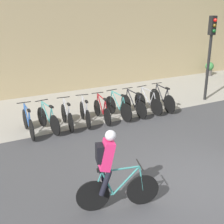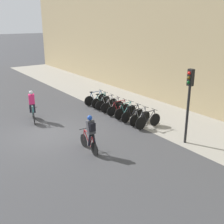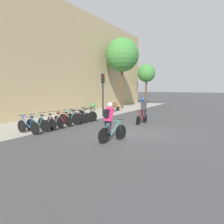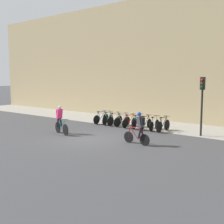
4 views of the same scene
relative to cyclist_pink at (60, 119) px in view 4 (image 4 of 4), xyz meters
The scene contains 15 objects.
ground 2.60m from the cyclist_pink, ahead, with size 200.00×200.00×0.00m, color #3D3D3F.
kerb_strip 7.11m from the cyclist_pink, 69.95° to the left, with size 44.00×4.50×0.01m, color gray.
building_facade 10.34m from the cyclist_pink, 75.24° to the left, with size 44.00×0.60×10.14m, color tan.
cyclist_pink is the anchor object (origin of this frame).
cyclist_grey 5.54m from the cyclist_pink, ahead, with size 1.67×0.46×1.75m.
parked_bike_0 4.74m from the cyclist_pink, 97.13° to the left, with size 0.46×1.74×0.98m.
parked_bike_1 4.71m from the cyclist_pink, 88.98° to the left, with size 0.46×1.63×0.98m.
parked_bike_2 4.76m from the cyclist_pink, 80.90° to the left, with size 0.46×1.64×0.97m.
parked_bike_3 4.91m from the cyclist_pink, 73.15° to the left, with size 0.47×1.61×0.96m.
parked_bike_4 5.15m from the cyclist_pink, 65.96° to the left, with size 0.46×1.67×0.95m.
parked_bike_5 5.45m from the cyclist_pink, 59.50° to the left, with size 0.46×1.72×0.98m.
parked_bike_6 5.82m from the cyclist_pink, 53.80° to the left, with size 0.46×1.69×0.96m.
parked_bike_7 6.23m from the cyclist_pink, 48.83° to the left, with size 0.46×1.64×0.96m.
parked_bike_8 6.69m from the cyclist_pink, 44.52° to the left, with size 0.46×1.73×0.99m.
traffic_light_pole 8.81m from the cyclist_pink, 33.77° to the left, with size 0.26×0.30×3.56m.
Camera 4 is at (10.89, -11.56, 3.52)m, focal length 45.00 mm.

